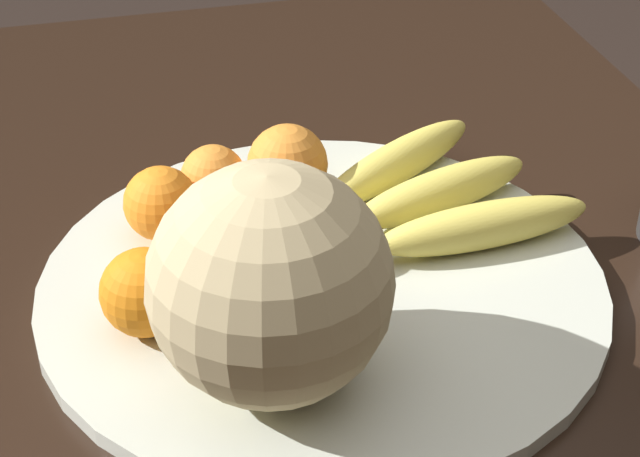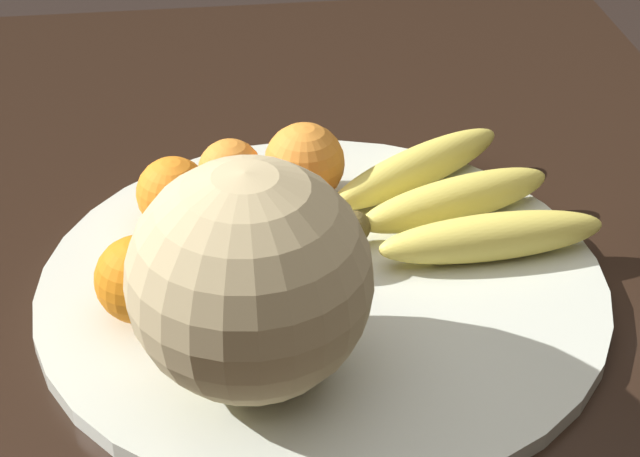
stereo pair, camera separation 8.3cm
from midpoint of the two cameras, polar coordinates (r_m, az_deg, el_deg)
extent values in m
cube|color=black|center=(0.86, 3.20, -5.97)|extent=(1.30, 0.86, 0.04)
cube|color=black|center=(1.53, -13.88, -3.55)|extent=(0.07, 0.07, 0.67)
cube|color=black|center=(1.58, 11.62, -1.66)|extent=(0.07, 0.07, 0.67)
cylinder|color=beige|center=(0.87, 2.76, -3.23)|extent=(0.46, 0.46, 0.01)
torus|color=navy|center=(0.86, 2.76, -3.17)|extent=(0.46, 0.46, 0.01)
sphere|color=tan|center=(0.72, -0.47, -2.87)|extent=(0.17, 0.17, 0.17)
sphere|color=brown|center=(0.89, 4.52, -0.01)|extent=(0.03, 0.03, 0.03)
ellipsoid|color=#E5D156|center=(0.89, 11.81, -0.54)|extent=(0.05, 0.19, 0.04)
ellipsoid|color=#E5D156|center=(0.94, 9.79, 1.44)|extent=(0.10, 0.19, 0.04)
ellipsoid|color=#E5D156|center=(0.98, 7.66, 3.16)|extent=(0.14, 0.19, 0.04)
sphere|color=orange|center=(0.84, -2.83, -1.60)|extent=(0.06, 0.06, 0.06)
sphere|color=orange|center=(0.95, -2.31, 3.00)|extent=(0.06, 0.06, 0.06)
sphere|color=orange|center=(0.87, 1.58, -0.02)|extent=(0.06, 0.06, 0.06)
sphere|color=orange|center=(0.81, -6.74, -2.81)|extent=(0.07, 0.07, 0.07)
sphere|color=orange|center=(0.91, -5.25, 1.78)|extent=(0.06, 0.06, 0.06)
sphere|color=orange|center=(0.94, 1.57, 3.44)|extent=(0.07, 0.07, 0.07)
cube|color=white|center=(0.89, -2.96, -1.53)|extent=(0.08, 0.06, 0.00)
camera|label=1|loc=(0.04, -87.14, 1.93)|focal=60.00mm
camera|label=2|loc=(0.04, 92.86, -1.93)|focal=60.00mm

